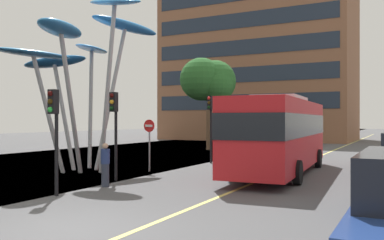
{
  "coord_description": "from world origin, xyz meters",
  "views": [
    {
      "loc": [
        6.85,
        -7.31,
        2.5
      ],
      "look_at": [
        -1.64,
        9.08,
        2.5
      ],
      "focal_mm": 39.29,
      "sensor_mm": 36.0,
      "label": 1
    }
  ],
  "objects_px": {
    "traffic_light_kerb_near": "(54,119)",
    "traffic_light_island_mid": "(210,115)",
    "red_bus": "(280,132)",
    "leaf_sculpture": "(85,45)",
    "pedestrian": "(105,165)",
    "no_entry_sign": "(149,137)",
    "traffic_light_kerb_far": "(114,117)"
  },
  "relations": [
    {
      "from": "leaf_sculpture",
      "to": "no_entry_sign",
      "type": "xyz_separation_m",
      "value": [
        2.79,
        1.39,
        -4.45
      ]
    },
    {
      "from": "red_bus",
      "to": "pedestrian",
      "type": "xyz_separation_m",
      "value": [
        -4.84,
        -6.65,
        -1.15
      ]
    },
    {
      "from": "red_bus",
      "to": "traffic_light_kerb_near",
      "type": "distance_m",
      "value": 10.33
    },
    {
      "from": "red_bus",
      "to": "traffic_light_island_mid",
      "type": "distance_m",
      "value": 5.83
    },
    {
      "from": "traffic_light_island_mid",
      "to": "leaf_sculpture",
      "type": "bearing_deg",
      "value": -120.4
    },
    {
      "from": "traffic_light_island_mid",
      "to": "no_entry_sign",
      "type": "relative_size",
      "value": 1.55
    },
    {
      "from": "traffic_light_island_mid",
      "to": "no_entry_sign",
      "type": "distance_m",
      "value": 5.19
    },
    {
      "from": "traffic_light_kerb_far",
      "to": "no_entry_sign",
      "type": "bearing_deg",
      "value": 97.36
    },
    {
      "from": "red_bus",
      "to": "traffic_light_kerb_far",
      "type": "distance_m",
      "value": 7.63
    },
    {
      "from": "leaf_sculpture",
      "to": "traffic_light_island_mid",
      "type": "height_order",
      "value": "leaf_sculpture"
    },
    {
      "from": "traffic_light_kerb_near",
      "to": "no_entry_sign",
      "type": "relative_size",
      "value": 1.39
    },
    {
      "from": "red_bus",
      "to": "no_entry_sign",
      "type": "relative_size",
      "value": 4.44
    },
    {
      "from": "traffic_light_kerb_far",
      "to": "pedestrian",
      "type": "xyz_separation_m",
      "value": [
        0.64,
        -1.38,
        -1.82
      ]
    },
    {
      "from": "leaf_sculpture",
      "to": "traffic_light_kerb_near",
      "type": "distance_m",
      "value": 7.59
    },
    {
      "from": "red_bus",
      "to": "no_entry_sign",
      "type": "height_order",
      "value": "red_bus"
    },
    {
      "from": "leaf_sculpture",
      "to": "red_bus",
      "type": "bearing_deg",
      "value": 21.46
    },
    {
      "from": "leaf_sculpture",
      "to": "traffic_light_kerb_near",
      "type": "relative_size",
      "value": 2.43
    },
    {
      "from": "traffic_light_kerb_far",
      "to": "pedestrian",
      "type": "height_order",
      "value": "traffic_light_kerb_far"
    },
    {
      "from": "red_bus",
      "to": "traffic_light_island_mid",
      "type": "xyz_separation_m",
      "value": [
        -4.95,
        2.95,
        0.85
      ]
    },
    {
      "from": "traffic_light_kerb_near",
      "to": "traffic_light_kerb_far",
      "type": "distance_m",
      "value": 3.76
    },
    {
      "from": "traffic_light_kerb_near",
      "to": "traffic_light_kerb_far",
      "type": "bearing_deg",
      "value": 96.83
    },
    {
      "from": "red_bus",
      "to": "leaf_sculpture",
      "type": "height_order",
      "value": "leaf_sculpture"
    },
    {
      "from": "traffic_light_kerb_near",
      "to": "traffic_light_island_mid",
      "type": "distance_m",
      "value": 11.96
    },
    {
      "from": "leaf_sculpture",
      "to": "no_entry_sign",
      "type": "height_order",
      "value": "leaf_sculpture"
    },
    {
      "from": "red_bus",
      "to": "pedestrian",
      "type": "relative_size",
      "value": 6.84
    },
    {
      "from": "traffic_light_kerb_near",
      "to": "traffic_light_island_mid",
      "type": "height_order",
      "value": "traffic_light_island_mid"
    },
    {
      "from": "traffic_light_island_mid",
      "to": "no_entry_sign",
      "type": "xyz_separation_m",
      "value": [
        -0.95,
        -4.97,
        -1.14
      ]
    },
    {
      "from": "traffic_light_island_mid",
      "to": "no_entry_sign",
      "type": "height_order",
      "value": "traffic_light_island_mid"
    },
    {
      "from": "red_bus",
      "to": "leaf_sculpture",
      "type": "relative_size",
      "value": 1.32
    },
    {
      "from": "traffic_light_island_mid",
      "to": "pedestrian",
      "type": "bearing_deg",
      "value": -89.31
    },
    {
      "from": "traffic_light_kerb_near",
      "to": "no_entry_sign",
      "type": "xyz_separation_m",
      "value": [
        -0.87,
        6.98,
        -0.86
      ]
    },
    {
      "from": "traffic_light_island_mid",
      "to": "pedestrian",
      "type": "relative_size",
      "value": 2.39
    }
  ]
}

